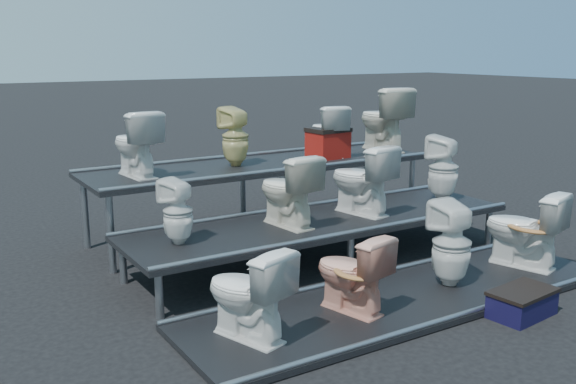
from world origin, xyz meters
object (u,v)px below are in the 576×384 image
red_crate (328,145)px  toilet_2 (452,244)px  toilet_7 (443,168)px  toilet_11 (383,119)px  toilet_10 (327,131)px  toilet_5 (287,190)px  step_stool (522,304)px  toilet_3 (524,229)px  toilet_1 (351,272)px  toilet_4 (178,212)px  toilet_6 (361,179)px  toilet_9 (235,137)px  toilet_0 (247,293)px  toilet_8 (135,144)px

red_crate → toilet_2: bearing=-103.3°
toilet_7 → toilet_11: toilet_11 is taller
toilet_2 → toilet_10: 2.73m
toilet_5 → toilet_11: toilet_11 is taller
toilet_7 → step_stool: bearing=40.1°
toilet_3 → toilet_1: bearing=-16.4°
toilet_4 → toilet_6: size_ratio=0.80×
toilet_5 → toilet_10: size_ratio=1.12×
toilet_2 → toilet_5: bearing=-49.3°
toilet_1 → toilet_11: 3.70m
red_crate → step_stool: bearing=-99.8°
toilet_6 → toilet_10: 1.42m
toilet_9 → toilet_10: bearing=165.9°
toilet_2 → step_stool: (0.09, -0.74, -0.35)m
toilet_1 → toilet_4: bearing=-66.8°
toilet_9 → toilet_10: toilet_9 is taller
toilet_6 → toilet_7: 1.21m
toilet_6 → step_stool: size_ratio=1.34×
toilet_1 → toilet_10: (1.58, 2.60, 0.79)m
toilet_3 → toilet_9: size_ratio=1.13×
toilet_3 → red_crate: (-0.62, 2.50, 0.58)m
toilet_7 → step_stool: size_ratio=1.36×
toilet_0 → toilet_3: 3.12m
toilet_3 → toilet_7: toilet_7 is taller
toilet_4 → toilet_8: (0.07, 1.30, 0.45)m
toilet_0 → toilet_2: bearing=161.8°
toilet_7 → toilet_8: bearing=-43.9°
toilet_2 → toilet_8: size_ratio=1.12×
toilet_8 → toilet_11: size_ratio=0.83×
toilet_0 → step_stool: 2.35m
toilet_2 → toilet_6: (-0.03, 1.30, 0.38)m
toilet_3 → toilet_11: bearing=-113.8°
toilet_7 → red_crate: (-0.80, 1.20, 0.18)m
toilet_0 → toilet_4: (-0.00, 1.30, 0.34)m
toilet_0 → toilet_1: (0.97, 0.00, -0.02)m
toilet_8 → toilet_11: toilet_11 is taller
toilet_1 → toilet_8: toilet_8 is taller
toilet_2 → toilet_4: bearing=-27.3°
toilet_4 → step_stool: 3.08m
toilet_1 → toilet_6: 1.77m
toilet_8 → red_crate: size_ratio=1.56×
toilet_1 → toilet_7: size_ratio=0.88×
toilet_7 → toilet_10: 1.53m
toilet_2 → toilet_8: (-2.05, 2.60, 0.76)m
toilet_0 → toilet_8: (0.07, 2.60, 0.79)m
toilet_8 → toilet_9: (1.19, 0.00, -0.01)m
step_stool → toilet_9: bearing=99.5°
toilet_3 → toilet_5: toilet_5 is taller
toilet_7 → toilet_9: bearing=-54.5°
toilet_6 → toilet_11: 1.94m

